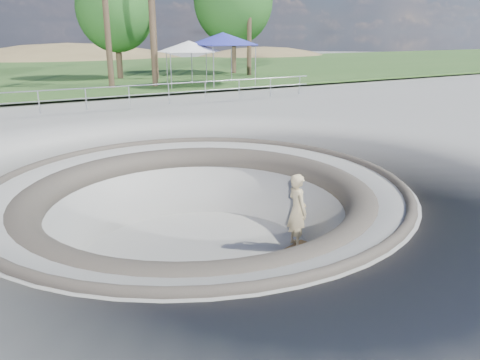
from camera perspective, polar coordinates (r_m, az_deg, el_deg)
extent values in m
plane|color=gray|center=(11.53, -5.26, -0.61)|extent=(180.00, 180.00, 0.00)
torus|color=gray|center=(12.30, -5.00, -9.50)|extent=(14.00, 14.00, 4.00)
cylinder|color=gray|center=(12.28, -5.01, -9.29)|extent=(6.60, 6.60, 0.10)
torus|color=#49433B|center=(11.54, -5.26, -0.70)|extent=(10.24, 10.24, 0.24)
torus|color=#49433B|center=(11.68, -5.20, -2.71)|extent=(8.91, 8.91, 0.81)
cube|color=#315923|center=(44.36, -24.33, 11.71)|extent=(180.00, 36.00, 0.12)
ellipsoid|color=brown|center=(72.02, -19.48, 7.43)|extent=(61.60, 44.00, 28.60)
ellipsoid|color=brown|center=(74.05, 2.84, 10.61)|extent=(42.00, 30.00, 19.50)
cylinder|color=#9A9CA2|center=(22.58, -18.38, 10.57)|extent=(25.00, 0.05, 0.05)
cylinder|color=#9A9CA2|center=(22.63, -18.27, 9.44)|extent=(25.00, 0.05, 0.05)
cube|color=olive|center=(12.62, 6.82, -7.94)|extent=(0.81, 0.46, 0.02)
cylinder|color=#AAABAF|center=(12.64, 6.82, -8.08)|extent=(0.08, 0.16, 0.03)
cylinder|color=#AAABAF|center=(12.64, 6.82, -8.08)|extent=(0.08, 0.16, 0.03)
cylinder|color=beige|center=(12.64, 6.82, -8.11)|extent=(0.07, 0.05, 0.06)
cylinder|color=beige|center=(12.64, 6.82, -8.11)|extent=(0.07, 0.05, 0.06)
cylinder|color=beige|center=(12.64, 6.82, -8.11)|extent=(0.07, 0.05, 0.06)
cylinder|color=beige|center=(12.64, 6.82, -8.11)|extent=(0.07, 0.05, 0.06)
imported|color=#CBB583|center=(12.23, 6.99, -3.72)|extent=(0.56, 0.78, 1.98)
cylinder|color=#9A9CA2|center=(28.94, -7.52, 12.92)|extent=(0.06, 0.06, 2.06)
cylinder|color=#9A9CA2|center=(30.03, -2.78, 13.21)|extent=(0.06, 0.06, 2.06)
cylinder|color=#9A9CA2|center=(31.37, -9.40, 13.19)|extent=(0.06, 0.06, 2.06)
cylinder|color=#9A9CA2|center=(32.38, -4.94, 13.48)|extent=(0.06, 0.06, 2.06)
cube|color=white|center=(30.59, -6.23, 15.31)|extent=(3.47, 3.47, 0.08)
cone|color=white|center=(30.58, -6.25, 15.93)|extent=(5.34, 5.34, 0.65)
cylinder|color=#9A9CA2|center=(29.61, -3.37, 13.49)|extent=(0.06, 0.06, 2.42)
cylinder|color=#9A9CA2|center=(31.10, 1.87, 13.71)|extent=(0.06, 0.06, 2.42)
cylinder|color=#9A9CA2|center=(32.40, -5.87, 13.78)|extent=(0.06, 0.06, 2.42)
cylinder|color=#9A9CA2|center=(33.76, -0.94, 14.02)|extent=(0.06, 0.06, 2.42)
cube|color=#2F35AD|center=(31.62, -2.10, 16.16)|extent=(3.38, 3.38, 0.08)
cone|color=#2F35AD|center=(31.62, -2.11, 16.86)|extent=(6.54, 6.54, 0.77)
cylinder|color=brown|center=(35.92, -10.55, 19.48)|extent=(0.36, 0.36, 9.57)
cylinder|color=brown|center=(31.07, -10.81, 20.62)|extent=(0.36, 0.36, 10.44)
cylinder|color=brown|center=(38.42, 1.16, 20.56)|extent=(0.36, 0.36, 10.84)
cylinder|color=brown|center=(36.93, -14.62, 15.38)|extent=(0.44, 0.44, 4.70)
ellipsoid|color=#275C1F|center=(36.96, -14.96, 19.54)|extent=(5.62, 5.10, 6.13)
cylinder|color=brown|center=(40.61, -0.80, 16.65)|extent=(0.44, 0.44, 5.52)
ellipsoid|color=#275C1F|center=(40.68, -0.82, 21.10)|extent=(6.60, 6.00, 7.20)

